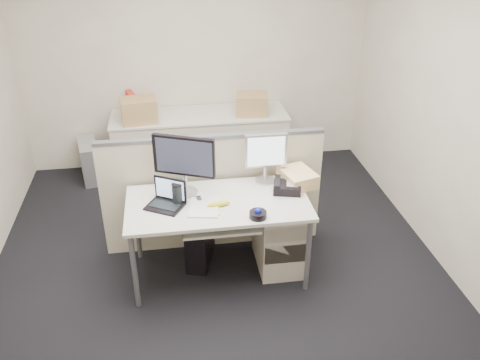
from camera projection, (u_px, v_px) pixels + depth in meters
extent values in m
cube|color=black|center=(220.00, 272.00, 4.52)|extent=(4.00, 4.50, 0.01)
cube|color=beige|center=(195.00, 54.00, 5.81)|extent=(4.00, 0.02, 2.70)
cube|color=beige|center=(461.00, 118.00, 4.12)|extent=(0.02, 4.50, 2.70)
cube|color=silver|center=(218.00, 203.00, 4.17)|extent=(1.50, 0.75, 0.03)
cylinder|color=slate|center=(135.00, 271.00, 3.97)|extent=(0.04, 0.04, 0.70)
cylinder|color=slate|center=(137.00, 225.00, 4.54)|extent=(0.04, 0.04, 0.70)
cylinder|color=slate|center=(308.00, 255.00, 4.16)|extent=(0.04, 0.04, 0.70)
cylinder|color=slate|center=(290.00, 213.00, 4.72)|extent=(0.04, 0.04, 0.70)
cube|color=silver|center=(221.00, 225.00, 4.06)|extent=(0.62, 0.32, 0.02)
cube|color=#AA9F91|center=(280.00, 233.00, 4.47)|extent=(0.40, 0.55, 0.65)
cube|color=#B7AE91|center=(213.00, 193.00, 4.63)|extent=(2.00, 0.06, 1.10)
cube|color=#AA9F91|center=(201.00, 144.00, 6.01)|extent=(2.00, 0.60, 0.72)
cube|color=black|center=(184.00, 166.00, 4.16)|extent=(0.56, 0.39, 0.52)
cube|color=#B7B7BC|center=(266.00, 159.00, 4.36)|extent=(0.37, 0.19, 0.44)
cube|color=black|center=(164.00, 196.00, 4.04)|extent=(0.35, 0.33, 0.21)
cylinder|color=black|center=(258.00, 215.00, 3.94)|extent=(0.15, 0.15, 0.05)
cube|color=black|center=(287.00, 188.00, 4.29)|extent=(0.27, 0.24, 0.07)
cube|color=silver|center=(204.00, 207.00, 4.07)|extent=(0.29, 0.34, 0.01)
cube|color=yellow|center=(214.00, 213.00, 4.00)|extent=(0.10, 0.10, 0.01)
cylinder|color=black|center=(177.00, 195.00, 4.10)|extent=(0.10, 0.10, 0.17)
ellipsoid|color=yellow|center=(219.00, 204.00, 4.09)|extent=(0.20, 0.08, 0.04)
cube|color=black|center=(199.00, 199.00, 4.18)|extent=(0.07, 0.10, 0.01)
cube|color=#F6D393|center=(298.00, 177.00, 4.40)|extent=(0.33, 0.38, 0.12)
cube|color=black|center=(226.00, 219.00, 4.09)|extent=(0.44, 0.28, 0.02)
cube|color=black|center=(200.00, 240.00, 4.57)|extent=(0.30, 0.49, 0.43)
cube|color=black|center=(112.00, 159.00, 6.04)|extent=(0.32, 0.45, 0.39)
cube|color=#B7B7BC|center=(90.00, 161.00, 5.92)|extent=(0.29, 0.52, 0.46)
cube|color=#A57851|center=(139.00, 111.00, 5.58)|extent=(0.41, 0.33, 0.29)
cube|color=#A57851|center=(252.00, 105.00, 5.79)|extent=(0.39, 0.33, 0.26)
cube|color=red|center=(132.00, 105.00, 5.76)|extent=(0.15, 0.31, 0.28)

